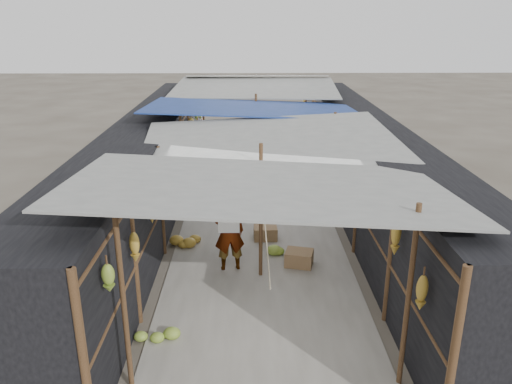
{
  "coord_description": "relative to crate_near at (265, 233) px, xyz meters",
  "views": [
    {
      "loc": [
        -0.21,
        -5.48,
        4.67
      ],
      "look_at": [
        -0.07,
        4.28,
        1.25
      ],
      "focal_mm": 35.0,
      "sensor_mm": 36.0,
      "label": 1
    }
  ],
  "objects": [
    {
      "name": "ground",
      "position": [
        -0.15,
        -4.65,
        -0.15
      ],
      "size": [
        80.0,
        80.0,
        0.0
      ],
      "primitive_type": "plane",
      "color": "#6B6356",
      "rests_on": "ground"
    },
    {
      "name": "aisle_slab",
      "position": [
        -0.15,
        1.85,
        -0.14
      ],
      "size": [
        3.6,
        16.0,
        0.02
      ],
      "primitive_type": "cube",
      "color": "#9E998E",
      "rests_on": "ground"
    },
    {
      "name": "stall_left",
      "position": [
        -2.85,
        1.85,
        1.0
      ],
      "size": [
        1.4,
        15.0,
        2.3
      ],
      "primitive_type": "cube",
      "color": "black",
      "rests_on": "ground"
    },
    {
      "name": "stall_right",
      "position": [
        2.55,
        1.85,
        1.0
      ],
      "size": [
        1.4,
        15.0,
        2.3
      ],
      "primitive_type": "cube",
      "color": "black",
      "rests_on": "ground"
    },
    {
      "name": "crate_near",
      "position": [
        0.0,
        0.0,
        0.0
      ],
      "size": [
        0.52,
        0.42,
        0.31
      ],
      "primitive_type": "cube",
      "rotation": [
        0.0,
        0.0,
        0.03
      ],
      "color": "#99704E",
      "rests_on": "ground"
    },
    {
      "name": "crate_mid",
      "position": [
        0.63,
        -1.26,
        0.01
      ],
      "size": [
        0.62,
        0.54,
        0.32
      ],
      "primitive_type": "cube",
      "rotation": [
        0.0,
        0.0,
        -0.24
      ],
      "color": "#99704E",
      "rests_on": "ground"
    },
    {
      "name": "crate_back",
      "position": [
        -0.68,
        2.46,
        -0.01
      ],
      "size": [
        0.54,
        0.5,
        0.28
      ],
      "primitive_type": "cube",
      "rotation": [
        0.0,
        0.0,
        -0.42
      ],
      "color": "#99704E",
      "rests_on": "ground"
    },
    {
      "name": "black_basin",
      "position": [
        0.84,
        1.84,
        -0.06
      ],
      "size": [
        0.64,
        0.64,
        0.19
      ],
      "primitive_type": "cylinder",
      "color": "black",
      "rests_on": "ground"
    },
    {
      "name": "vendor_elderly",
      "position": [
        -0.74,
        -1.38,
        0.64
      ],
      "size": [
        0.64,
        0.48,
        1.59
      ],
      "primitive_type": "imported",
      "rotation": [
        0.0,
        0.0,
        3.31
      ],
      "color": "white",
      "rests_on": "ground"
    },
    {
      "name": "shopper_blue",
      "position": [
        -1.32,
        5.17,
        0.58
      ],
      "size": [
        0.89,
        0.82,
        1.47
      ],
      "primitive_type": "imported",
      "rotation": [
        0.0,
        0.0,
        0.46
      ],
      "color": "#1D4B92",
      "rests_on": "ground"
    },
    {
      "name": "vendor_seated",
      "position": [
        1.26,
        3.22,
        0.32
      ],
      "size": [
        0.4,
        0.64,
        0.95
      ],
      "primitive_type": "imported",
      "rotation": [
        0.0,
        0.0,
        -1.64
      ],
      "color": "#46403C",
      "rests_on": "ground"
    },
    {
      "name": "market_canopy",
      "position": [
        -0.12,
        2.17,
        2.25
      ],
      "size": [
        5.62,
        15.2,
        2.77
      ],
      "color": "brown",
      "rests_on": "ground"
    },
    {
      "name": "hanging_bananas",
      "position": [
        -0.01,
        1.99,
        1.5
      ],
      "size": [
        3.96,
        13.44,
        0.74
      ],
      "color": "olive",
      "rests_on": "ground"
    },
    {
      "name": "floor_bananas",
      "position": [
        -0.88,
        0.69,
        0.0
      ],
      "size": [
        3.41,
        7.63,
        0.35
      ],
      "color": "#AC862C",
      "rests_on": "ground"
    }
  ]
}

